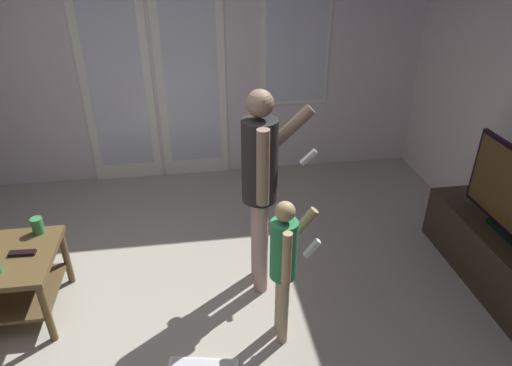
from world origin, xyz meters
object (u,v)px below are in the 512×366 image
(tv_stand, at_px, (498,260))
(person_child, at_px, (284,261))
(tv_remote_black, at_px, (22,253))
(person_adult, at_px, (261,177))
(cup_by_laptop, at_px, (38,225))

(tv_stand, bearing_deg, person_child, -171.37)
(tv_remote_black, bearing_deg, person_adult, 4.74)
(tv_stand, relative_size, cup_by_laptop, 12.49)
(tv_stand, relative_size, person_child, 1.41)
(person_child, bearing_deg, person_adult, 96.31)
(tv_stand, xyz_separation_m, person_adult, (-1.76, 0.28, 0.70))
(person_child, bearing_deg, tv_remote_black, 164.39)
(person_child, bearing_deg, tv_stand, 8.63)
(tv_stand, xyz_separation_m, tv_remote_black, (-3.38, 0.21, 0.29))
(tv_stand, xyz_separation_m, cup_by_laptop, (-3.34, 0.46, 0.34))
(person_adult, height_order, cup_by_laptop, person_adult)
(cup_by_laptop, distance_m, tv_remote_black, 0.26)
(tv_remote_black, bearing_deg, cup_by_laptop, 82.37)
(tv_stand, bearing_deg, cup_by_laptop, 172.17)
(tv_stand, distance_m, cup_by_laptop, 3.39)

